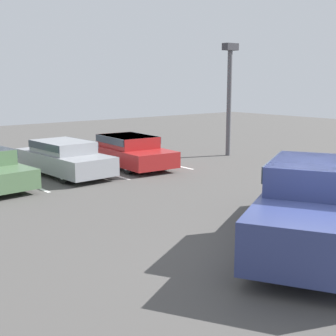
{
  "coord_description": "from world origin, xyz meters",
  "views": [
    {
      "loc": [
        -7.5,
        -4.81,
        3.35
      ],
      "look_at": [
        0.4,
        4.86,
        1.0
      ],
      "focal_mm": 50.0,
      "sensor_mm": 36.0,
      "label": 1
    }
  ],
  "objects_px": {
    "parked_sedan_b": "(64,157)",
    "light_post": "(229,89)",
    "wheel_stop_curb": "(74,159)",
    "pickup_truck": "(319,200)",
    "parked_sedan_c": "(129,150)"
  },
  "relations": [
    {
      "from": "parked_sedan_c",
      "to": "wheel_stop_curb",
      "type": "xyz_separation_m",
      "value": [
        -0.99,
        2.62,
        -0.58
      ]
    },
    {
      "from": "light_post",
      "to": "wheel_stop_curb",
      "type": "relative_size",
      "value": 2.66
    },
    {
      "from": "parked_sedan_b",
      "to": "wheel_stop_curb",
      "type": "xyz_separation_m",
      "value": [
        1.74,
        2.54,
        -0.58
      ]
    },
    {
      "from": "pickup_truck",
      "to": "light_post",
      "type": "distance_m",
      "value": 11.7
    },
    {
      "from": "parked_sedan_c",
      "to": "pickup_truck",
      "type": "bearing_deg",
      "value": -6.67
    },
    {
      "from": "pickup_truck",
      "to": "light_post",
      "type": "xyz_separation_m",
      "value": [
        6.94,
        9.18,
        2.08
      ]
    },
    {
      "from": "wheel_stop_curb",
      "to": "light_post",
      "type": "bearing_deg",
      "value": -27.44
    },
    {
      "from": "parked_sedan_b",
      "to": "wheel_stop_curb",
      "type": "relative_size",
      "value": 2.35
    },
    {
      "from": "parked_sedan_b",
      "to": "parked_sedan_c",
      "type": "relative_size",
      "value": 0.97
    },
    {
      "from": "light_post",
      "to": "wheel_stop_curb",
      "type": "xyz_separation_m",
      "value": [
        -6.06,
        3.15,
        -2.91
      ]
    },
    {
      "from": "parked_sedan_c",
      "to": "light_post",
      "type": "relative_size",
      "value": 0.91
    },
    {
      "from": "light_post",
      "to": "parked_sedan_b",
      "type": "bearing_deg",
      "value": 175.56
    },
    {
      "from": "parked_sedan_b",
      "to": "light_post",
      "type": "xyz_separation_m",
      "value": [
        7.8,
        -0.61,
        2.33
      ]
    },
    {
      "from": "pickup_truck",
      "to": "parked_sedan_c",
      "type": "xyz_separation_m",
      "value": [
        1.87,
        9.71,
        -0.24
      ]
    },
    {
      "from": "parked_sedan_b",
      "to": "light_post",
      "type": "distance_m",
      "value": 8.16
    }
  ]
}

